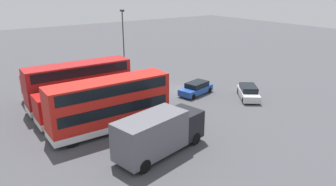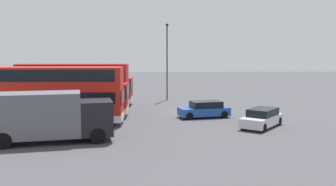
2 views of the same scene
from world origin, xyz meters
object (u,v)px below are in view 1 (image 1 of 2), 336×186
Objects in this scene: bus_double_decker_third at (79,84)px; car_hatchback_silver at (196,88)px; bus_single_deck_fourth at (71,82)px; bus_single_deck_second at (95,101)px; bus_double_decker_near_end at (110,103)px; box_truck_blue at (159,132)px; car_small_green at (248,92)px; lamp_post_tall at (123,38)px.

bus_double_decker_third is 12.95m from car_hatchback_silver.
bus_single_deck_fourth is 2.20× the size of car_hatchback_silver.
bus_single_deck_fourth is at bearing 56.56° from car_hatchback_silver.
bus_double_decker_near_end is at bearing 179.20° from bus_single_deck_second.
bus_single_deck_second is 9.37m from box_truck_blue.
bus_single_deck_fourth is at bearing 52.06° from car_small_green.
car_hatchback_silver is at bearing -76.08° from bus_double_decker_near_end.
car_small_green is (-4.41, -3.84, -0.00)m from car_hatchback_silver.
bus_double_decker_third reaches higher than car_hatchback_silver.
lamp_post_tall is at bearing 13.96° from car_hatchback_silver.
bus_double_decker_near_end is 1.35× the size of box_truck_blue.
lamp_post_tall reaches higher than box_truck_blue.
lamp_post_tall reaches higher than car_hatchback_silver.
box_truck_blue is at bearing -173.19° from bus_single_deck_second.
box_truck_blue is (-16.59, -0.88, 0.09)m from bus_single_deck_fourth.
bus_single_deck_fourth reaches higher than car_small_green.
bus_single_deck_fourth is 19.92m from car_small_green.
car_hatchback_silver is 1.02× the size of car_small_green.
bus_single_deck_fourth is (10.83, -0.28, -0.83)m from bus_double_decker_near_end.
car_hatchback_silver and car_small_green have the same top height.
car_hatchback_silver is at bearing -92.58° from bus_single_deck_second.
car_small_green is at bearing -117.65° from bus_double_decker_third.
box_truck_blue is (-12.76, -1.22, -0.74)m from bus_double_decker_third.
bus_double_decker_third is (7.00, 0.06, -0.00)m from bus_double_decker_near_end.
box_truck_blue is at bearing -176.95° from bus_single_deck_fourth.
bus_single_deck_second is 1.02× the size of bus_double_decker_third.
car_small_green is (-4.95, -15.92, -0.92)m from bus_single_deck_second.
lamp_post_tall is at bearing -39.04° from bus_single_deck_second.
bus_single_deck_fourth is 10.38m from lamp_post_tall.
bus_double_decker_third is at bearing 1.88° from bus_single_deck_second.
car_hatchback_silver is at bearing -51.37° from box_truck_blue.
bus_double_decker_near_end reaches higher than bus_single_deck_second.
bus_single_deck_second is 2.31× the size of car_hatchback_silver.
bus_double_decker_near_end is 16.12m from car_small_green.
bus_single_deck_fourth is at bearing 3.05° from box_truck_blue.
box_truck_blue is 22.36m from lamp_post_tall.
bus_double_decker_near_end is 2.28× the size of car_hatchback_silver.
box_truck_blue is 15.47m from car_small_green.
car_small_green is at bearing -73.61° from box_truck_blue.
lamp_post_tall is (20.58, -8.03, 3.44)m from box_truck_blue.
car_small_green is 0.51× the size of lamp_post_tall.
bus_double_decker_third reaches higher than bus_single_deck_fourth.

